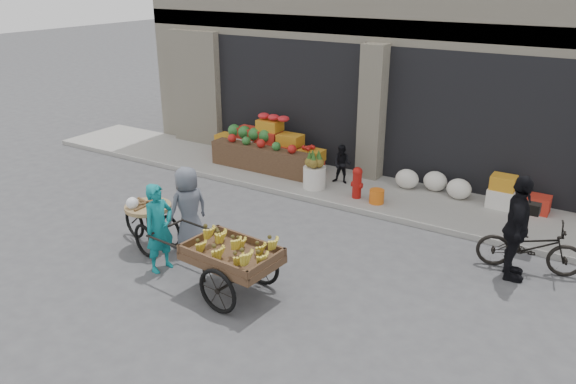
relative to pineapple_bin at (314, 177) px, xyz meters
The scene contains 15 objects.
ground 3.70m from the pineapple_bin, 78.23° to the right, with size 80.00×80.00×0.00m, color #424244.
sidewalk 0.95m from the pineapple_bin, 33.69° to the left, with size 18.00×2.20×0.12m, color gray.
building 5.41m from the pineapple_bin, 80.40° to the left, with size 14.00×6.45×7.00m.
fruit_display 1.92m from the pineapple_bin, 155.76° to the left, with size 3.10×1.12×1.24m.
pineapple_bin is the anchor object (origin of this frame).
fire_hydrant 1.11m from the pineapple_bin, ahead, with size 0.22×0.22×0.71m.
orange_bucket 1.61m from the pineapple_bin, ahead, with size 0.32×0.32×0.30m, color orange.
right_bay_goods 3.54m from the pineapple_bin, 18.10° to the left, with size 3.35×0.60×0.70m.
seated_person 0.75m from the pineapple_bin, 56.31° to the left, with size 0.45×0.35×0.93m, color black.
banana_cart 4.67m from the pineapple_bin, 77.22° to the right, with size 2.54×1.19×1.03m.
vendor_woman 4.57m from the pineapple_bin, 95.70° to the right, with size 0.57×0.37×1.56m, color #10797E.
tricycle_cart 4.20m from the pineapple_bin, 107.02° to the right, with size 1.46×1.00×0.95m.
vendor_grey 3.71m from the pineapple_bin, 99.19° to the right, with size 0.77×0.50×1.57m, color slate.
bicycle 5.05m from the pineapple_bin, 14.29° to the right, with size 0.60×1.72×0.90m, color black.
cyclist 5.00m from the pineapple_bin, 19.33° to the right, with size 1.06×0.44×1.80m, color black.
Camera 1 is at (5.16, -7.03, 4.80)m, focal length 35.00 mm.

